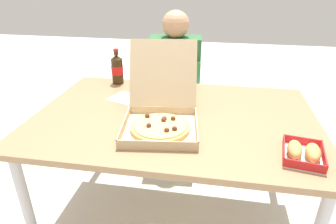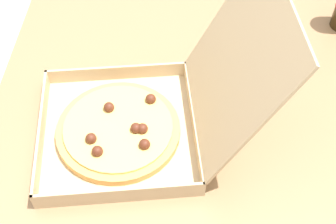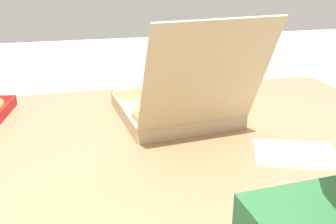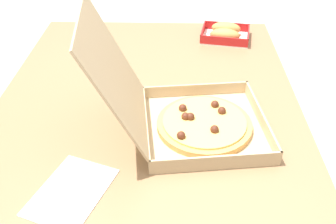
{
  "view_description": "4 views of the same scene",
  "coord_description": "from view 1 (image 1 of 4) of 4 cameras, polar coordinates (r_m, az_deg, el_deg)",
  "views": [
    {
      "loc": [
        0.2,
        -1.33,
        1.39
      ],
      "look_at": [
        -0.03,
        -0.04,
        0.76
      ],
      "focal_mm": 31.46,
      "sensor_mm": 36.0,
      "label": 1
    },
    {
      "loc": [
        0.56,
        -0.04,
        1.54
      ],
      "look_at": [
        -0.05,
        -0.06,
        0.79
      ],
      "focal_mm": 48.66,
      "sensor_mm": 36.0,
      "label": 2
    },
    {
      "loc": [
        0.23,
        1.0,
        1.22
      ],
      "look_at": [
        0.01,
        -0.05,
        0.79
      ],
      "focal_mm": 43.32,
      "sensor_mm": 36.0,
      "label": 3
    },
    {
      "loc": [
        -0.9,
        -0.09,
        1.42
      ],
      "look_at": [
        -0.01,
        -0.07,
        0.76
      ],
      "focal_mm": 41.07,
      "sensor_mm": 36.0,
      "label": 4
    }
  ],
  "objects": [
    {
      "name": "diner_person",
      "position": [
        2.24,
        1.47,
        7.44
      ],
      "size": [
        0.37,
        0.43,
        1.15
      ],
      "color": "#333847",
      "rests_on": "ground_plane"
    },
    {
      "name": "pizza_box_open",
      "position": [
        1.37,
        -1.39,
        -0.77
      ],
      "size": [
        0.4,
        0.52,
        0.35
      ],
      "color": "tan",
      "rests_on": "dining_table"
    },
    {
      "name": "chair",
      "position": [
        2.26,
        1.32,
        1.98
      ],
      "size": [
        0.43,
        0.43,
        0.83
      ],
      "color": "#338451",
      "rests_on": "ground_plane"
    },
    {
      "name": "paper_menu",
      "position": [
        1.7,
        -7.65,
        2.53
      ],
      "size": [
        0.25,
        0.21,
        0.0
      ],
      "primitive_type": "cube",
      "rotation": [
        0.0,
        0.0,
        -0.35
      ],
      "color": "white",
      "rests_on": "dining_table"
    },
    {
      "name": "cola_bottle",
      "position": [
        1.93,
        -9.81,
        8.2
      ],
      "size": [
        0.07,
        0.07,
        0.22
      ],
      "color": "#33230F",
      "rests_on": "dining_table"
    },
    {
      "name": "dining_table",
      "position": [
        1.53,
        1.23,
        -2.85
      ],
      "size": [
        1.42,
        0.96,
        0.73
      ],
      "color": "#997551",
      "rests_on": "ground_plane"
    },
    {
      "name": "ground_plane",
      "position": [
        1.93,
        1.03,
        -20.19
      ],
      "size": [
        10.0,
        10.0,
        0.0
      ],
      "primitive_type": "plane",
      "color": "beige"
    },
    {
      "name": "bread_side_box",
      "position": [
        1.27,
        24.77,
        -7.06
      ],
      "size": [
        0.18,
        0.21,
        0.06
      ],
      "color": "white",
      "rests_on": "dining_table"
    }
  ]
}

